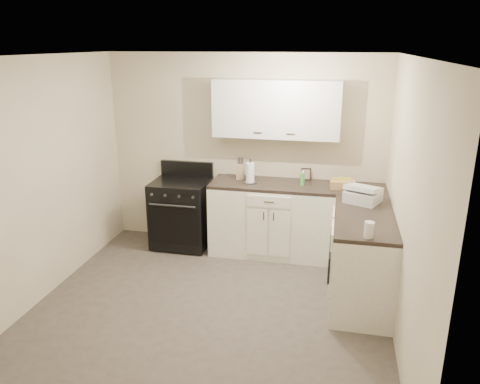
% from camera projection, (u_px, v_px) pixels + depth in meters
% --- Properties ---
extents(floor, '(3.60, 3.60, 0.00)m').
position_uv_depth(floor, '(209.00, 310.00, 4.79)').
color(floor, '#473F38').
rests_on(floor, ground).
extents(ceiling, '(3.60, 3.60, 0.00)m').
position_uv_depth(ceiling, '(203.00, 56.00, 4.03)').
color(ceiling, white).
rests_on(ceiling, wall_back).
extents(wall_back, '(3.60, 0.00, 3.60)m').
position_uv_depth(wall_back, '(244.00, 152.00, 6.09)').
color(wall_back, beige).
rests_on(wall_back, ground).
extents(wall_right, '(0.00, 3.60, 3.60)m').
position_uv_depth(wall_right, '(406.00, 207.00, 4.05)').
color(wall_right, beige).
rests_on(wall_right, ground).
extents(wall_left, '(0.00, 3.60, 3.60)m').
position_uv_depth(wall_left, '(37.00, 182.00, 4.77)').
color(wall_left, beige).
rests_on(wall_left, ground).
extents(wall_front, '(3.60, 0.00, 3.60)m').
position_uv_depth(wall_front, '(122.00, 287.00, 2.73)').
color(wall_front, beige).
rests_on(wall_front, ground).
extents(base_cabinets_back, '(1.55, 0.60, 0.90)m').
position_uv_depth(base_cabinets_back, '(272.00, 220.00, 5.97)').
color(base_cabinets_back, white).
rests_on(base_cabinets_back, floor).
extents(base_cabinets_right, '(0.60, 1.90, 0.90)m').
position_uv_depth(base_cabinets_right, '(360.00, 248.00, 5.15)').
color(base_cabinets_right, white).
rests_on(base_cabinets_right, floor).
extents(countertop_back, '(1.55, 0.60, 0.04)m').
position_uv_depth(countertop_back, '(273.00, 185.00, 5.82)').
color(countertop_back, black).
rests_on(countertop_back, base_cabinets_back).
extents(countertop_right, '(0.60, 1.90, 0.04)m').
position_uv_depth(countertop_right, '(364.00, 208.00, 5.01)').
color(countertop_right, black).
rests_on(countertop_right, base_cabinets_right).
extents(upper_cabinets, '(1.55, 0.30, 0.70)m').
position_uv_depth(upper_cabinets, '(276.00, 109.00, 5.68)').
color(upper_cabinets, silver).
rests_on(upper_cabinets, wall_back).
extents(stove, '(0.72, 0.62, 0.87)m').
position_uv_depth(stove, '(181.00, 213.00, 6.18)').
color(stove, black).
rests_on(stove, floor).
extents(knife_block, '(0.09, 0.09, 0.20)m').
position_uv_depth(knife_block, '(240.00, 172.00, 5.96)').
color(knife_block, tan).
rests_on(knife_block, countertop_back).
extents(paper_towel, '(0.12, 0.12, 0.26)m').
position_uv_depth(paper_towel, '(250.00, 173.00, 5.79)').
color(paper_towel, white).
rests_on(paper_towel, countertop_back).
extents(soap_bottle, '(0.06, 0.06, 0.16)m').
position_uv_depth(soap_bottle, '(302.00, 179.00, 5.70)').
color(soap_bottle, green).
rests_on(soap_bottle, countertop_back).
extents(picture_frame, '(0.13, 0.05, 0.15)m').
position_uv_depth(picture_frame, '(306.00, 174.00, 5.94)').
color(picture_frame, black).
rests_on(picture_frame, countertop_back).
extents(wicker_basket, '(0.30, 0.21, 0.10)m').
position_uv_depth(wicker_basket, '(342.00, 184.00, 5.61)').
color(wicker_basket, tan).
rests_on(wicker_basket, countertop_right).
extents(countertop_grill, '(0.44, 0.43, 0.13)m').
position_uv_depth(countertop_grill, '(363.00, 196.00, 5.12)').
color(countertop_grill, silver).
rests_on(countertop_grill, countertop_right).
extents(glass_jar, '(0.11, 0.11, 0.15)m').
position_uv_depth(glass_jar, '(369.00, 230.00, 4.18)').
color(glass_jar, silver).
rests_on(glass_jar, countertop_right).
extents(oven_mitt_near, '(0.02, 0.16, 0.27)m').
position_uv_depth(oven_mitt_near, '(329.00, 268.00, 4.55)').
color(oven_mitt_near, black).
rests_on(oven_mitt_near, base_cabinets_right).
extents(oven_mitt_far, '(0.02, 0.14, 0.24)m').
position_uv_depth(oven_mitt_far, '(330.00, 252.00, 5.02)').
color(oven_mitt_far, black).
rests_on(oven_mitt_far, base_cabinets_right).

